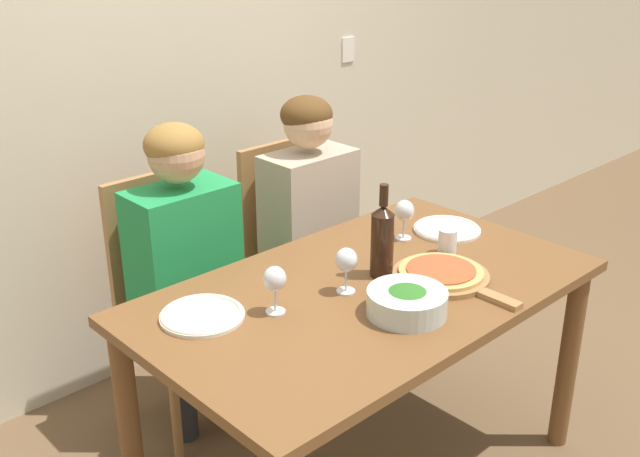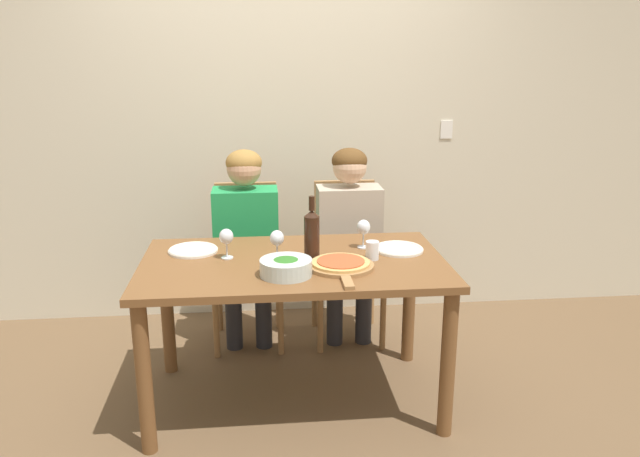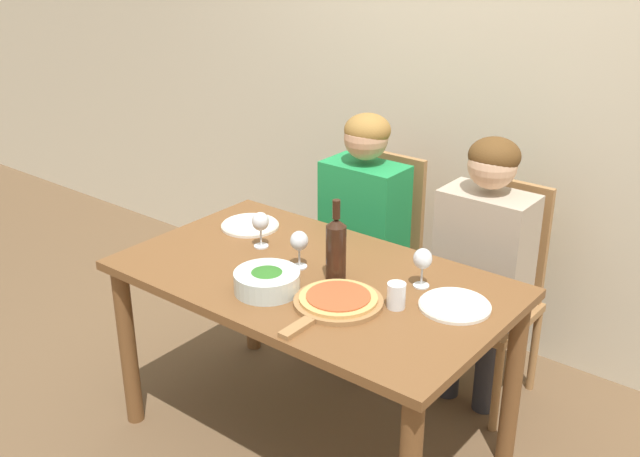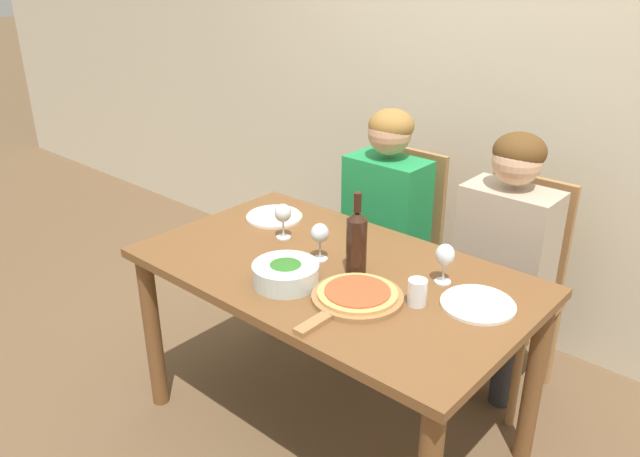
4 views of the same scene
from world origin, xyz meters
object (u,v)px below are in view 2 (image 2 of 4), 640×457
at_px(wine_glass_right, 363,228).
at_px(dinner_plate_right, 399,249).
at_px(chair_right, 346,257).
at_px(dinner_plate_left, 193,250).
at_px(broccoli_bowl, 286,267).
at_px(chair_left, 247,260).
at_px(wine_glass_centre, 277,240).
at_px(person_woman, 246,232).
at_px(pizza_on_board, 341,265).
at_px(wine_glass_left, 226,238).
at_px(wine_bottle, 312,233).
at_px(water_tumbler, 372,250).
at_px(person_man, 349,229).

bearing_deg(wine_glass_right, dinner_plate_right, -20.58).
height_order(chair_right, dinner_plate_left, chair_right).
bearing_deg(broccoli_bowl, chair_left, 101.16).
height_order(wine_glass_right, wine_glass_centre, same).
bearing_deg(wine_glass_right, person_woman, 141.05).
bearing_deg(dinner_plate_right, wine_glass_right, 159.42).
bearing_deg(pizza_on_board, wine_glass_left, 159.52).
height_order(person_woman, dinner_plate_right, person_woman).
relative_size(chair_left, dinner_plate_right, 3.88).
bearing_deg(dinner_plate_left, pizza_on_board, -24.36).
bearing_deg(person_woman, wine_bottle, -62.61).
height_order(broccoli_bowl, dinner_plate_right, broccoli_bowl).
distance_m(dinner_plate_left, dinner_plate_right, 1.06).
bearing_deg(dinner_plate_right, wine_glass_left, -177.60).
distance_m(broccoli_bowl, pizza_on_board, 0.27).
bearing_deg(water_tumbler, wine_glass_centre, 175.50).
distance_m(person_man, dinner_plate_right, 0.59).
bearing_deg(chair_left, person_man, -10.85).
xyz_separation_m(dinner_plate_left, wine_glass_left, (0.18, -0.12, 0.10)).
relative_size(chair_right, dinner_plate_right, 3.88).
bearing_deg(wine_glass_left, wine_glass_centre, -11.72).
bearing_deg(person_woman, water_tumbler, -47.59).
xyz_separation_m(chair_right, dinner_plate_left, (-0.88, -0.59, 0.26)).
bearing_deg(wine_glass_left, water_tumbler, -7.03).
bearing_deg(wine_bottle, chair_left, 113.66).
xyz_separation_m(wine_bottle, wine_glass_left, (-0.42, 0.05, -0.02)).
height_order(dinner_plate_right, water_tumbler, water_tumbler).
bearing_deg(dinner_plate_left, wine_glass_right, -1.39).
distance_m(dinner_plate_left, water_tumbler, 0.92).
xyz_separation_m(dinner_plate_right, water_tumbler, (-0.16, -0.12, 0.04)).
height_order(broccoli_bowl, wine_glass_right, wine_glass_right).
bearing_deg(wine_glass_centre, person_man, 55.19).
xyz_separation_m(person_woman, dinner_plate_left, (-0.26, -0.48, 0.05)).
distance_m(broccoli_bowl, dinner_plate_right, 0.67).
height_order(dinner_plate_right, wine_glass_right, wine_glass_right).
height_order(wine_bottle, wine_glass_right, wine_bottle).
height_order(person_man, wine_glass_right, person_man).
xyz_separation_m(wine_glass_centre, water_tumbler, (0.47, -0.04, -0.06)).
bearing_deg(dinner_plate_left, wine_glass_centre, -22.37).
xyz_separation_m(broccoli_bowl, pizza_on_board, (0.26, 0.07, -0.02)).
distance_m(wine_bottle, dinner_plate_right, 0.48).
relative_size(person_man, wine_bottle, 3.82).
bearing_deg(person_man, chair_right, 90.00).
bearing_deg(water_tumbler, person_man, 91.03).
relative_size(person_woman, person_man, 1.00).
height_order(person_man, water_tumbler, person_man).
height_order(dinner_plate_left, water_tumbler, water_tumbler).
xyz_separation_m(person_woman, wine_glass_right, (0.62, -0.50, 0.14)).
distance_m(wine_bottle, pizza_on_board, 0.23).
distance_m(chair_right, dinner_plate_right, 0.75).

